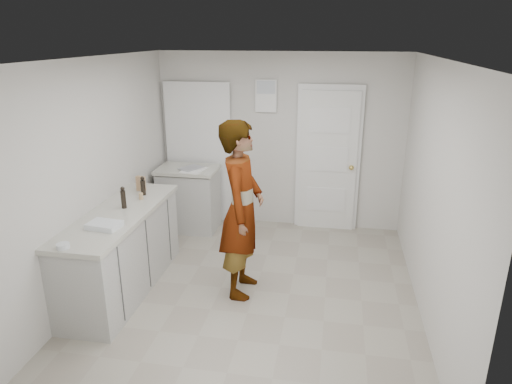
% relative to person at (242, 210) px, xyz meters
% --- Properties ---
extents(ground, '(4.00, 4.00, 0.00)m').
position_rel_person_xyz_m(ground, '(0.14, -0.00, -0.96)').
color(ground, gray).
rests_on(ground, ground).
extents(room_shell, '(4.00, 4.00, 4.00)m').
position_rel_person_xyz_m(room_shell, '(-0.03, 1.95, 0.07)').
color(room_shell, beige).
rests_on(room_shell, ground).
extents(main_counter, '(0.64, 1.96, 0.93)m').
position_rel_person_xyz_m(main_counter, '(-1.31, -0.20, -0.53)').
color(main_counter, beige).
rests_on(main_counter, ground).
extents(side_counter, '(0.84, 0.61, 0.93)m').
position_rel_person_xyz_m(side_counter, '(-1.11, 1.55, -0.53)').
color(side_counter, beige).
rests_on(side_counter, ground).
extents(person, '(0.46, 0.70, 1.92)m').
position_rel_person_xyz_m(person, '(0.00, 0.00, 0.00)').
color(person, silver).
rests_on(person, ground).
extents(cake_mix_box, '(0.12, 0.07, 0.18)m').
position_rel_person_xyz_m(cake_mix_box, '(-1.35, 0.50, 0.06)').
color(cake_mix_box, '#946A4A').
rests_on(cake_mix_box, main_counter).
extents(spice_jar, '(0.05, 0.05, 0.07)m').
position_rel_person_xyz_m(spice_jar, '(-1.22, 0.21, 0.00)').
color(spice_jar, tan).
rests_on(spice_jar, main_counter).
extents(oil_cruet_a, '(0.06, 0.06, 0.23)m').
position_rel_person_xyz_m(oil_cruet_a, '(-1.26, 0.36, 0.07)').
color(oil_cruet_a, black).
rests_on(oil_cruet_a, main_counter).
extents(oil_cruet_b, '(0.05, 0.05, 0.25)m').
position_rel_person_xyz_m(oil_cruet_b, '(-1.29, -0.08, 0.08)').
color(oil_cruet_b, black).
rests_on(oil_cruet_b, main_counter).
extents(baking_dish, '(0.33, 0.25, 0.05)m').
position_rel_person_xyz_m(baking_dish, '(-1.24, -0.62, -0.01)').
color(baking_dish, silver).
rests_on(baking_dish, main_counter).
extents(egg_bowl, '(0.11, 0.11, 0.04)m').
position_rel_person_xyz_m(egg_bowl, '(-1.38, -1.10, -0.01)').
color(egg_bowl, silver).
rests_on(egg_bowl, main_counter).
extents(papers, '(0.33, 0.39, 0.01)m').
position_rel_person_xyz_m(papers, '(-0.98, 1.45, -0.03)').
color(papers, white).
rests_on(papers, side_counter).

